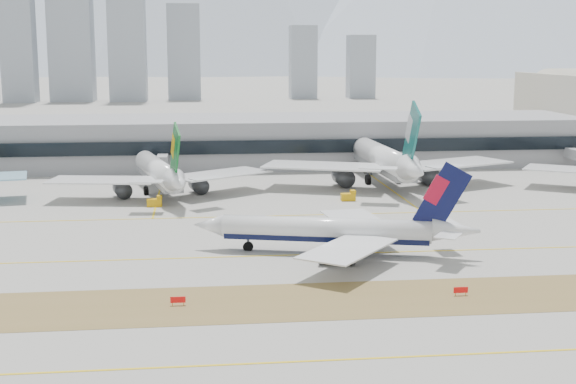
{
  "coord_description": "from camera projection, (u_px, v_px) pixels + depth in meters",
  "views": [
    {
      "loc": [
        -16.7,
        -144.43,
        36.48
      ],
      "look_at": [
        1.86,
        18.0,
        7.5
      ],
      "focal_mm": 50.0,
      "sensor_mm": 36.0,
      "label": 1
    }
  ],
  "objects": [
    {
      "name": "terminal",
      "position": [
        249.0,
        141.0,
        260.56
      ],
      "size": [
        280.0,
        43.1,
        15.0
      ],
      "color": "gray",
      "rests_on": "ground"
    },
    {
      "name": "widebody_cathay",
      "position": [
        384.0,
        161.0,
        219.51
      ],
      "size": [
        69.97,
        68.34,
        24.94
      ],
      "rotation": [
        0.0,
        0.0,
        1.6
      ],
      "color": "white",
      "rests_on": "ground"
    },
    {
      "name": "gse_c",
      "position": [
        349.0,
        196.0,
        196.84
      ],
      "size": [
        3.55,
        2.0,
        2.6
      ],
      "color": "#DA9F0B",
      "rests_on": "ground"
    },
    {
      "name": "widebody_eva",
      "position": [
        160.0,
        173.0,
        204.38
      ],
      "size": [
        56.52,
        56.25,
        20.66
      ],
      "rotation": [
        0.0,
        0.0,
        1.8
      ],
      "color": "white",
      "rests_on": "ground"
    },
    {
      "name": "hold_sign_right",
      "position": [
        461.0,
        290.0,
        120.57
      ],
      "size": [
        2.2,
        0.15,
        1.35
      ],
      "color": "red",
      "rests_on": "ground"
    },
    {
      "name": "ground",
      "position": [
        289.0,
        248.0,
        149.53
      ],
      "size": [
        3000.0,
        3000.0,
        0.0
      ],
      "primitive_type": "plane",
      "color": "gray",
      "rests_on": "ground"
    },
    {
      "name": "city_skyline",
      "position": [
        68.0,
        31.0,
        572.48
      ],
      "size": [
        342.0,
        49.8,
        140.0
      ],
      "color": "#929AA6",
      "rests_on": "ground"
    },
    {
      "name": "taxiing_airliner",
      "position": [
        336.0,
        231.0,
        144.84
      ],
      "size": [
        51.36,
        43.83,
        17.54
      ],
      "rotation": [
        0.0,
        0.0,
        2.88
      ],
      "color": "white",
      "rests_on": "ground"
    },
    {
      "name": "gse_b",
      "position": [
        155.0,
        202.0,
        189.64
      ],
      "size": [
        3.55,
        2.0,
        2.6
      ],
      "color": "#DA9F0B",
      "rests_on": "ground"
    },
    {
      "name": "hold_sign_left",
      "position": [
        178.0,
        300.0,
        115.85
      ],
      "size": [
        2.2,
        0.15,
        1.35
      ],
      "color": "red",
      "rests_on": "ground"
    },
    {
      "name": "apron_markings",
      "position": [
        340.0,
        356.0,
        96.75
      ],
      "size": [
        360.0,
        122.22,
        0.06
      ],
      "color": "brown",
      "rests_on": "ground"
    }
  ]
}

